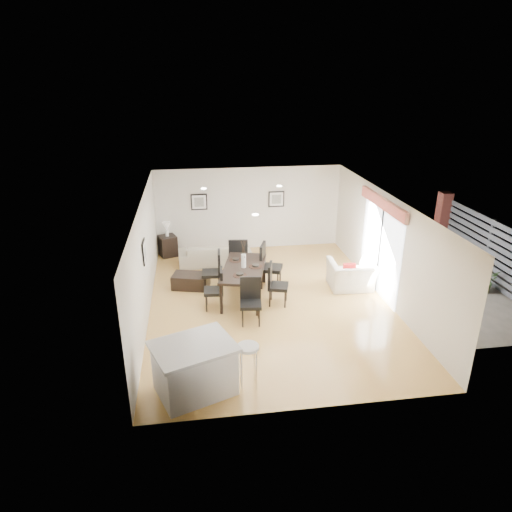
{
  "coord_description": "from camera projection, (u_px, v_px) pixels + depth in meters",
  "views": [
    {
      "loc": [
        -1.82,
        -10.21,
        5.49
      ],
      "look_at": [
        -0.28,
        0.4,
        1.15
      ],
      "focal_mm": 32.0,
      "sensor_mm": 36.0,
      "label": 1
    }
  ],
  "objects": [
    {
      "name": "side_table",
      "position": [
        168.0,
        246.0,
        14.55
      ],
      "size": [
        0.64,
        0.64,
        0.67
      ],
      "primitive_type": "cube",
      "rotation": [
        0.0,
        0.0,
        0.35
      ],
      "color": "black",
      "rests_on": "ground"
    },
    {
      "name": "framed_print_left_wall",
      "position": [
        144.0,
        252.0,
        10.47
      ],
      "size": [
        0.04,
        0.52,
        0.52
      ],
      "rotation": [
        0.0,
        0.0,
        1.57
      ],
      "color": "black",
      "rests_on": "wall_left"
    },
    {
      "name": "bar_stool",
      "position": [
        248.0,
        352.0,
        8.29
      ],
      "size": [
        0.41,
        0.41,
        0.89
      ],
      "color": "silver",
      "rests_on": "ground"
    },
    {
      "name": "dining_chair_efar",
      "position": [
        267.0,
        263.0,
        12.32
      ],
      "size": [
        0.71,
        0.71,
        1.23
      ],
      "rotation": [
        0.0,
        0.0,
        1.23
      ],
      "color": "black",
      "rests_on": "ground"
    },
    {
      "name": "wall_front",
      "position": [
        311.0,
        343.0,
        7.49
      ],
      "size": [
        6.0,
        0.04,
        2.7
      ],
      "primitive_type": "cube",
      "color": "beige",
      "rests_on": "ground"
    },
    {
      "name": "dining_chair_foot",
      "position": [
        238.0,
        256.0,
        12.88
      ],
      "size": [
        0.58,
        0.58,
        1.19
      ],
      "rotation": [
        0.0,
        0.0,
        3.05
      ],
      "color": "black",
      "rests_on": "ground"
    },
    {
      "name": "courtyard_plant_a",
      "position": [
        485.0,
        281.0,
        12.15
      ],
      "size": [
        0.63,
        0.56,
        0.64
      ],
      "primitive_type": "imported",
      "rotation": [
        0.0,
        0.0,
        0.12
      ],
      "color": "#314E21",
      "rests_on": "ground"
    },
    {
      "name": "framed_print_back_right",
      "position": [
        276.0,
        199.0,
        14.81
      ],
      "size": [
        0.52,
        0.04,
        0.52
      ],
      "color": "black",
      "rests_on": "wall_back"
    },
    {
      "name": "armchair",
      "position": [
        351.0,
        275.0,
        12.33
      ],
      "size": [
        1.24,
        1.09,
        0.77
      ],
      "primitive_type": "imported",
      "rotation": [
        0.0,
        0.0,
        3.09
      ],
      "color": "beige",
      "rests_on": "ground"
    },
    {
      "name": "dining_chair_enear",
      "position": [
        275.0,
        282.0,
        11.41
      ],
      "size": [
        0.6,
        0.6,
        1.09
      ],
      "rotation": [
        0.0,
        0.0,
        1.29
      ],
      "color": "black",
      "rests_on": "ground"
    },
    {
      "name": "dining_table",
      "position": [
        244.0,
        270.0,
        11.7
      ],
      "size": [
        1.46,
        2.21,
        0.85
      ],
      "rotation": [
        0.0,
        0.0,
        -0.24
      ],
      "color": "black",
      "rests_on": "ground"
    },
    {
      "name": "wall_back",
      "position": [
        249.0,
        209.0,
        14.83
      ],
      "size": [
        6.0,
        0.04,
        2.7
      ],
      "primitive_type": "cube",
      "color": "beige",
      "rests_on": "ground"
    },
    {
      "name": "sofa",
      "position": [
        215.0,
        254.0,
        13.96
      ],
      "size": [
        2.22,
        0.93,
        0.64
      ],
      "primitive_type": "imported",
      "rotation": [
        0.0,
        0.0,
        3.18
      ],
      "color": "gray",
      "rests_on": "ground"
    },
    {
      "name": "ceiling",
      "position": [
        270.0,
        200.0,
        10.66
      ],
      "size": [
        6.0,
        8.0,
        0.02
      ],
      "primitive_type": "cube",
      "color": "white",
      "rests_on": "wall_back"
    },
    {
      "name": "courtyard_plant_b",
      "position": [
        450.0,
        257.0,
        13.64
      ],
      "size": [
        0.44,
        0.44,
        0.66
      ],
      "primitive_type": "imported",
      "rotation": [
        0.0,
        0.0,
        0.2
      ],
      "color": "#314E21",
      "rests_on": "ground"
    },
    {
      "name": "courtyard",
      "position": [
        478.0,
        245.0,
        12.93
      ],
      "size": [
        6.0,
        6.0,
        2.0
      ],
      "color": "gray",
      "rests_on": "ground"
    },
    {
      "name": "table_lamp",
      "position": [
        167.0,
        227.0,
        14.31
      ],
      "size": [
        0.24,
        0.24,
        0.45
      ],
      "color": "white",
      "rests_on": "side_table"
    },
    {
      "name": "wall_left",
      "position": [
        145.0,
        261.0,
        10.77
      ],
      "size": [
        0.04,
        8.0,
        2.7
      ],
      "primitive_type": "cube",
      "color": "beige",
      "rests_on": "ground"
    },
    {
      "name": "dining_chair_head",
      "position": [
        251.0,
        298.0,
        10.6
      ],
      "size": [
        0.54,
        0.54,
        1.1
      ],
      "rotation": [
        0.0,
        0.0,
        -0.11
      ],
      "color": "black",
      "rests_on": "ground"
    },
    {
      "name": "ground",
      "position": [
        269.0,
        303.0,
        11.67
      ],
      "size": [
        8.0,
        8.0,
        0.0
      ],
      "primitive_type": "plane",
      "color": "tan",
      "rests_on": "ground"
    },
    {
      "name": "coffee_table",
      "position": [
        191.0,
        281.0,
        12.43
      ],
      "size": [
        1.08,
        0.81,
        0.39
      ],
      "primitive_type": "cube",
      "rotation": [
        0.0,
        0.0,
        -0.26
      ],
      "color": "black",
      "rests_on": "ground"
    },
    {
      "name": "framed_print_back_left",
      "position": [
        199.0,
        202.0,
        14.48
      ],
      "size": [
        0.52,
        0.04,
        0.52
      ],
      "color": "black",
      "rests_on": "wall_back"
    },
    {
      "name": "kitchen_island",
      "position": [
        194.0,
        368.0,
        8.26
      ],
      "size": [
        1.72,
        1.53,
        0.99
      ],
      "rotation": [
        0.0,
        0.0,
        0.36
      ],
      "color": "silver",
      "rests_on": "ground"
    },
    {
      "name": "dining_chair_wfar",
      "position": [
        215.0,
        269.0,
        12.11
      ],
      "size": [
        0.53,
        0.53,
        1.11
      ],
      "rotation": [
        0.0,
        0.0,
        -1.64
      ],
      "color": "black",
      "rests_on": "ground"
    },
    {
      "name": "cushion",
      "position": [
        349.0,
        269.0,
        12.13
      ],
      "size": [
        0.33,
        0.11,
        0.33
      ],
      "primitive_type": "cube",
      "rotation": [
        0.0,
        0.0,
        3.12
      ],
      "color": "maroon",
      "rests_on": "armchair"
    },
    {
      "name": "dining_chair_wnear",
      "position": [
        217.0,
        287.0,
        11.2
      ],
      "size": [
        0.5,
        0.5,
        1.05
      ],
      "rotation": [
        0.0,
        0.0,
        -1.63
      ],
      "color": "black",
      "rests_on": "ground"
    },
    {
      "name": "vase",
      "position": [
        244.0,
        255.0,
        11.54
      ],
      "size": [
        0.81,
        1.33,
        0.75
      ],
      "color": "white",
      "rests_on": "dining_table"
    },
    {
      "name": "wall_right",
      "position": [
        386.0,
        248.0,
        11.56
      ],
      "size": [
        0.04,
        8.0,
        2.7
      ],
      "primitive_type": "cube",
      "color": "beige",
      "rests_on": "ground"
    },
    {
      "name": "sliding_door",
      "position": [
        381.0,
        232.0,
        11.71
      ],
      "size": [
        0.12,
        2.7,
        2.57
      ],
      "color": "white",
      "rests_on": "wall_right"
    }
  ]
}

